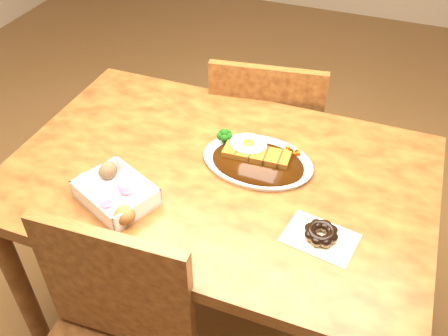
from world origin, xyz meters
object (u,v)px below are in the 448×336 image
(chair_far, at_px, (267,140))
(donut_box, at_px, (114,192))
(katsu_curry_plate, at_px, (256,158))
(pon_de_ring, at_px, (321,233))
(table, at_px, (219,196))

(chair_far, distance_m, donut_box, 0.83)
(katsu_curry_plate, relative_size, pon_de_ring, 1.68)
(pon_de_ring, bearing_deg, katsu_curry_plate, 137.27)
(katsu_curry_plate, distance_m, donut_box, 0.41)
(chair_far, xyz_separation_m, pon_de_ring, (0.33, -0.68, 0.29))
(table, bearing_deg, donut_box, -136.44)
(chair_far, height_order, pon_de_ring, chair_far)
(chair_far, distance_m, pon_de_ring, 0.81)
(table, relative_size, pon_de_ring, 6.28)
(table, xyz_separation_m, chair_far, (-0.00, 0.54, -0.17))
(chair_far, bearing_deg, table, 81.80)
(table, xyz_separation_m, pon_de_ring, (0.33, -0.14, 0.12))
(katsu_curry_plate, height_order, pon_de_ring, katsu_curry_plate)
(table, bearing_deg, chair_far, 90.35)
(donut_box, height_order, pon_de_ring, donut_box)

